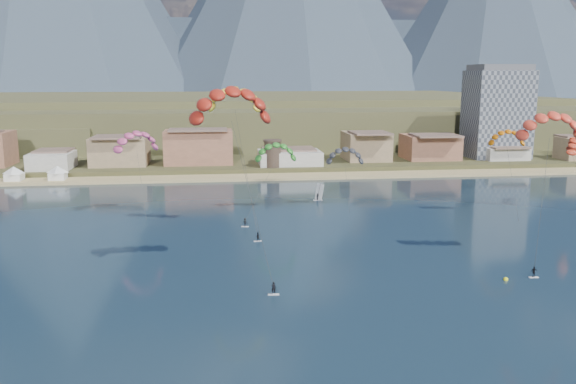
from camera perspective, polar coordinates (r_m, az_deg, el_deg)
The scene contains 17 objects.
ground at distance 75.61m, azimuth 2.98°, elevation -12.14°, with size 2400.00×2400.00×0.00m, color black.
beach at distance 177.33m, azimuth -2.87°, elevation 1.46°, with size 2200.00×12.00×0.90m.
land at distance 629.26m, azimuth -5.84°, elevation 8.28°, with size 2200.00×900.00×4.00m.
foothills at distance 303.59m, azimuth -0.34°, elevation 7.14°, with size 940.00×210.00×18.00m.
town at distance 193.69m, azimuth -15.16°, elevation 4.22°, with size 400.00×24.00×12.00m.
apartment_tower at distance 219.47m, azimuth 19.56°, elevation 7.30°, with size 20.00×16.00×32.00m.
watchtower at distance 184.73m, azimuth -1.51°, elevation 3.77°, with size 5.82×5.82×8.60m.
kitesurfer_red at distance 89.17m, azimuth -5.52°, elevation 8.90°, with size 13.74×15.96×30.30m.
kitesurfer_yellow at distance 115.69m, azimuth -5.16°, elevation 9.25°, with size 11.95×14.72×29.34m.
kitesurfer_orange at distance 104.39m, azimuth 24.06°, elevation 6.22°, with size 12.85×13.08×26.06m.
kitesurfer_green at distance 132.17m, azimuth -1.21°, elevation 4.12°, with size 13.54×17.39×19.89m.
distant_kite_pink at distance 132.42m, azimuth -14.46°, elevation 5.10°, with size 10.99×8.95×20.10m.
distant_kite_dark at distance 136.88m, azimuth 5.54°, elevation 3.79°, with size 9.41×6.18×15.87m.
distant_kite_orange at distance 135.70m, azimuth 20.44°, elevation 5.18°, with size 8.45×6.45×20.11m.
distant_kite_red at distance 150.40m, azimuth 25.79°, elevation 4.30°, with size 7.27×9.06×17.87m.
windsurfer at distance 144.81m, azimuth 2.96°, elevation -0.30°, with size 2.32×2.52×4.08m.
buoy at distance 94.54m, azimuth 20.30°, elevation -7.93°, with size 0.72×0.72×0.72m.
Camera 1 is at (-12.13, -68.44, 29.76)m, focal length 36.79 mm.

